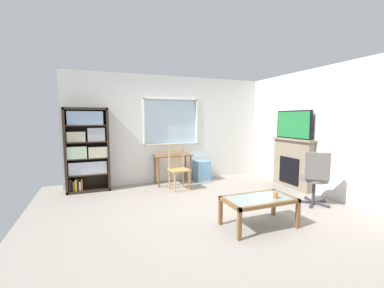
{
  "coord_description": "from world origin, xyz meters",
  "views": [
    {
      "loc": [
        -1.84,
        -3.86,
        1.61
      ],
      "look_at": [
        -0.06,
        0.64,
        1.1
      ],
      "focal_mm": 23.43,
      "sensor_mm": 36.0,
      "label": 1
    }
  ],
  "objects_px": {
    "fireplace": "(292,163)",
    "plastic_drawer_unit": "(201,170)",
    "wooden_chair": "(178,169)",
    "desk_under_window": "(173,160)",
    "tv": "(293,125)",
    "coffee_table": "(259,202)",
    "sippy_cup": "(275,195)",
    "office_chair": "(315,176)",
    "bookshelf": "(87,147)"
  },
  "relations": [
    {
      "from": "wooden_chair",
      "to": "fireplace",
      "type": "distance_m",
      "value": 2.63
    },
    {
      "from": "office_chair",
      "to": "coffee_table",
      "type": "bearing_deg",
      "value": -166.25
    },
    {
      "from": "bookshelf",
      "to": "desk_under_window",
      "type": "bearing_deg",
      "value": -3.15
    },
    {
      "from": "sippy_cup",
      "to": "coffee_table",
      "type": "bearing_deg",
      "value": 154.44
    },
    {
      "from": "wooden_chair",
      "to": "tv",
      "type": "relative_size",
      "value": 0.88
    },
    {
      "from": "desk_under_window",
      "to": "bookshelf",
      "type": "bearing_deg",
      "value": 176.85
    },
    {
      "from": "fireplace",
      "to": "sippy_cup",
      "type": "xyz_separation_m",
      "value": [
        -1.81,
        -1.58,
        -0.09
      ]
    },
    {
      "from": "office_chair",
      "to": "coffee_table",
      "type": "distance_m",
      "value": 1.57
    },
    {
      "from": "desk_under_window",
      "to": "wooden_chair",
      "type": "height_order",
      "value": "wooden_chair"
    },
    {
      "from": "bookshelf",
      "to": "fireplace",
      "type": "distance_m",
      "value": 4.64
    },
    {
      "from": "tv",
      "to": "coffee_table",
      "type": "distance_m",
      "value": 2.71
    },
    {
      "from": "bookshelf",
      "to": "plastic_drawer_unit",
      "type": "bearing_deg",
      "value": -1.18
    },
    {
      "from": "plastic_drawer_unit",
      "to": "tv",
      "type": "xyz_separation_m",
      "value": [
        1.67,
        -1.37,
        1.2
      ]
    },
    {
      "from": "bookshelf",
      "to": "office_chair",
      "type": "xyz_separation_m",
      "value": [
        3.89,
        -2.53,
        -0.41
      ]
    },
    {
      "from": "office_chair",
      "to": "sippy_cup",
      "type": "bearing_deg",
      "value": -160.06
    },
    {
      "from": "wooden_chair",
      "to": "coffee_table",
      "type": "bearing_deg",
      "value": -77.95
    },
    {
      "from": "plastic_drawer_unit",
      "to": "tv",
      "type": "height_order",
      "value": "tv"
    },
    {
      "from": "fireplace",
      "to": "office_chair",
      "type": "relative_size",
      "value": 1.18
    },
    {
      "from": "wooden_chair",
      "to": "plastic_drawer_unit",
      "type": "xyz_separation_m",
      "value": [
        0.81,
        0.56,
        -0.21
      ]
    },
    {
      "from": "bookshelf",
      "to": "wooden_chair",
      "type": "distance_m",
      "value": 2.05
    },
    {
      "from": "wooden_chair",
      "to": "desk_under_window",
      "type": "bearing_deg",
      "value": 86.99
    },
    {
      "from": "fireplace",
      "to": "plastic_drawer_unit",
      "type": "bearing_deg",
      "value": 140.91
    },
    {
      "from": "tv",
      "to": "sippy_cup",
      "type": "height_order",
      "value": "tv"
    },
    {
      "from": "sippy_cup",
      "to": "desk_under_window",
      "type": "bearing_deg",
      "value": 103.06
    },
    {
      "from": "desk_under_window",
      "to": "sippy_cup",
      "type": "height_order",
      "value": "desk_under_window"
    },
    {
      "from": "tv",
      "to": "coffee_table",
      "type": "height_order",
      "value": "tv"
    },
    {
      "from": "wooden_chair",
      "to": "fireplace",
      "type": "relative_size",
      "value": 0.76
    },
    {
      "from": "tv",
      "to": "sippy_cup",
      "type": "bearing_deg",
      "value": -138.56
    },
    {
      "from": "fireplace",
      "to": "coffee_table",
      "type": "relative_size",
      "value": 1.13
    },
    {
      "from": "fireplace",
      "to": "tv",
      "type": "height_order",
      "value": "tv"
    },
    {
      "from": "plastic_drawer_unit",
      "to": "sippy_cup",
      "type": "distance_m",
      "value": 2.96
    },
    {
      "from": "desk_under_window",
      "to": "office_chair",
      "type": "xyz_separation_m",
      "value": [
        1.97,
        -2.43,
        -0.04
      ]
    },
    {
      "from": "bookshelf",
      "to": "office_chair",
      "type": "height_order",
      "value": "bookshelf"
    },
    {
      "from": "plastic_drawer_unit",
      "to": "fireplace",
      "type": "relative_size",
      "value": 0.44
    },
    {
      "from": "plastic_drawer_unit",
      "to": "fireplace",
      "type": "distance_m",
      "value": 2.2
    },
    {
      "from": "office_chair",
      "to": "coffee_table",
      "type": "relative_size",
      "value": 0.96
    },
    {
      "from": "fireplace",
      "to": "coffee_table",
      "type": "height_order",
      "value": "fireplace"
    },
    {
      "from": "fireplace",
      "to": "tv",
      "type": "relative_size",
      "value": 1.16
    },
    {
      "from": "desk_under_window",
      "to": "coffee_table",
      "type": "distance_m",
      "value": 2.85
    },
    {
      "from": "bookshelf",
      "to": "sippy_cup",
      "type": "distance_m",
      "value": 4.0
    },
    {
      "from": "bookshelf",
      "to": "wooden_chair",
      "type": "bearing_deg",
      "value": -18.16
    },
    {
      "from": "plastic_drawer_unit",
      "to": "fireplace",
      "type": "bearing_deg",
      "value": -39.09
    },
    {
      "from": "desk_under_window",
      "to": "fireplace",
      "type": "distance_m",
      "value": 2.81
    },
    {
      "from": "desk_under_window",
      "to": "wooden_chair",
      "type": "xyz_separation_m",
      "value": [
        -0.03,
        -0.51,
        -0.13
      ]
    },
    {
      "from": "coffee_table",
      "to": "fireplace",
      "type": "bearing_deg",
      "value": 36.19
    },
    {
      "from": "bookshelf",
      "to": "office_chair",
      "type": "bearing_deg",
      "value": -33.11
    },
    {
      "from": "desk_under_window",
      "to": "tv",
      "type": "relative_size",
      "value": 0.88
    },
    {
      "from": "wooden_chair",
      "to": "office_chair",
      "type": "distance_m",
      "value": 2.77
    },
    {
      "from": "bookshelf",
      "to": "plastic_drawer_unit",
      "type": "distance_m",
      "value": 2.8
    },
    {
      "from": "plastic_drawer_unit",
      "to": "tv",
      "type": "relative_size",
      "value": 0.5
    }
  ]
}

